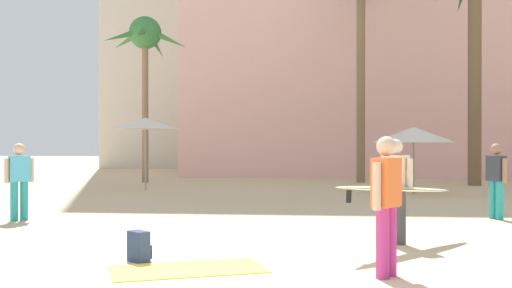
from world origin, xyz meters
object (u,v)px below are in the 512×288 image
at_px(cafe_umbrella_3, 414,135).
at_px(person_mid_right, 496,178).
at_px(cafe_umbrella_1, 146,123).
at_px(beach_towel, 188,269).
at_px(person_far_right, 19,178).
at_px(palm_tree_far_left, 145,43).
at_px(backpack, 139,247).
at_px(person_far_left, 386,200).
at_px(person_near_right, 396,188).

height_order(cafe_umbrella_3, person_mid_right, cafe_umbrella_3).
bearing_deg(cafe_umbrella_1, person_mid_right, -35.46).
distance_m(beach_towel, person_far_right, 6.37).
relative_size(cafe_umbrella_1, cafe_umbrella_3, 0.96).
distance_m(palm_tree_far_left, backpack, 17.22).
bearing_deg(cafe_umbrella_3, cafe_umbrella_1, 176.24).
xyz_separation_m(palm_tree_far_left, person_far_left, (7.68, -16.36, -4.66)).
bearing_deg(beach_towel, person_mid_right, 46.06).
distance_m(beach_towel, backpack, 0.91).
bearing_deg(person_near_right, backpack, 150.22).
bearing_deg(person_far_left, beach_towel, -151.76).
bearing_deg(person_far_left, palm_tree_far_left, 147.72).
relative_size(person_near_right, person_mid_right, 1.48).
relative_size(palm_tree_far_left, person_mid_right, 4.16).
xyz_separation_m(palm_tree_far_left, person_far_right, (0.71, -11.76, -4.71)).
relative_size(cafe_umbrella_1, person_mid_right, 1.53).
bearing_deg(beach_towel, cafe_umbrella_3, 68.39).
distance_m(palm_tree_far_left, person_far_left, 18.67).
bearing_deg(cafe_umbrella_3, backpack, -115.59).
xyz_separation_m(person_far_left, person_far_right, (-6.97, 4.61, -0.06)).
distance_m(cafe_umbrella_3, backpack, 12.73).
xyz_separation_m(cafe_umbrella_1, person_near_right, (6.99, -10.27, -1.34)).
distance_m(cafe_umbrella_1, cafe_umbrella_3, 8.81).
bearing_deg(palm_tree_far_left, beach_towel, -72.14).
relative_size(beach_towel, person_far_right, 1.21).
bearing_deg(person_mid_right, cafe_umbrella_1, -60.38).
bearing_deg(cafe_umbrella_3, person_far_right, -141.13).
xyz_separation_m(palm_tree_far_left, person_mid_right, (10.63, -10.55, -4.72)).
height_order(palm_tree_far_left, cafe_umbrella_1, palm_tree_far_left).
bearing_deg(cafe_umbrella_1, backpack, -74.44).
relative_size(cafe_umbrella_1, person_far_right, 1.53).
xyz_separation_m(palm_tree_far_left, beach_towel, (5.21, -16.17, -5.58)).
bearing_deg(person_far_left, person_near_right, 112.34).
relative_size(palm_tree_far_left, cafe_umbrella_3, 2.61).
bearing_deg(cafe_umbrella_3, person_near_right, -100.49).
bearing_deg(person_near_right, palm_tree_far_left, 65.39).
xyz_separation_m(cafe_umbrella_1, beach_towel, (4.10, -12.40, -2.24)).
relative_size(palm_tree_far_left, cafe_umbrella_1, 2.72).
distance_m(person_near_right, person_far_right, 7.74).
height_order(cafe_umbrella_1, person_far_right, cafe_umbrella_1).
xyz_separation_m(cafe_umbrella_3, person_near_right, (-1.80, -9.69, -0.95)).
relative_size(backpack, person_far_right, 0.26).
distance_m(palm_tree_far_left, beach_towel, 17.89).
height_order(palm_tree_far_left, person_far_right, palm_tree_far_left).
bearing_deg(person_far_right, person_mid_right, -126.75).
relative_size(backpack, person_mid_right, 0.26).
bearing_deg(person_near_right, cafe_umbrella_1, 69.65).
distance_m(person_near_right, person_mid_right, 4.31).
bearing_deg(person_mid_right, palm_tree_far_left, -69.72).
xyz_separation_m(person_near_right, person_far_left, (-0.42, -2.32, 0.02)).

